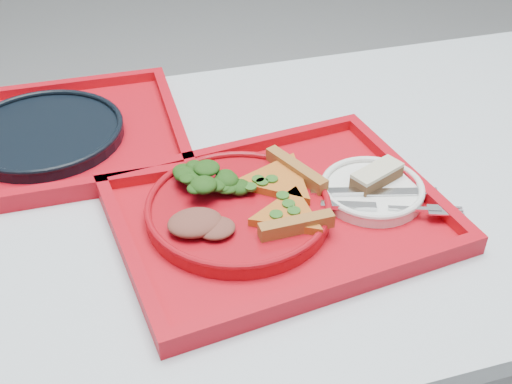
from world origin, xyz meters
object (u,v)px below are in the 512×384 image
navy_plate (45,134)px  dessert_bar (377,175)px  tray_main (278,216)px  tray_far (46,141)px  dinner_plate (238,211)px

navy_plate → dessert_bar: bearing=-31.3°
tray_main → tray_far: same height
tray_far → dessert_bar: size_ratio=5.10×
navy_plate → dessert_bar: (0.47, -0.28, 0.02)m
dinner_plate → navy_plate: dinner_plate is taller
dinner_plate → dessert_bar: size_ratio=2.94×
dinner_plate → navy_plate: (-0.26, 0.29, -0.00)m
navy_plate → dessert_bar: 0.55m
tray_far → navy_plate: navy_plate is taller
tray_main → navy_plate: (-0.31, 0.30, 0.01)m
navy_plate → dessert_bar: dessert_bar is taller
dessert_bar → tray_far: bearing=125.2°
tray_main → tray_far: size_ratio=1.00×
tray_far → navy_plate: bearing=0.0°
navy_plate → dessert_bar: size_ratio=2.94×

